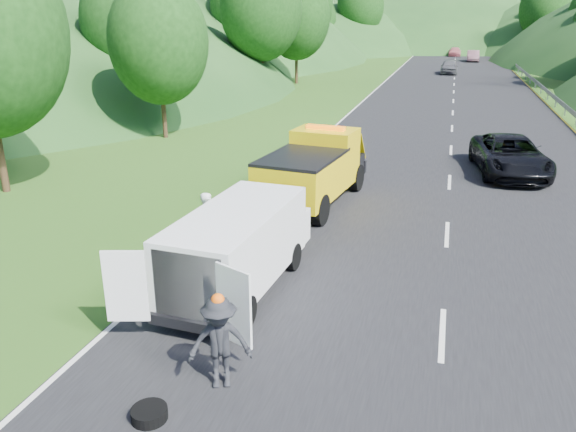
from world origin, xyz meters
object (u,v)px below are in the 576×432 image
(suitcase, at_px, (174,248))
(spare_tire, at_px, (150,420))
(woman, at_px, (211,253))
(child, at_px, (255,279))
(white_van, at_px, (240,245))
(worker, at_px, (222,386))
(passing_suv, at_px, (508,174))
(tow_truck, at_px, (314,168))

(suitcase, height_order, spare_tire, suitcase)
(woman, xyz_separation_m, spare_tire, (1.81, -6.74, 0.00))
(spare_tire, bearing_deg, child, 90.52)
(white_van, relative_size, woman, 3.38)
(woman, relative_size, spare_tire, 2.92)
(woman, bearing_deg, worker, -153.76)
(child, height_order, suitcase, suitcase)
(woman, relative_size, child, 1.99)
(woman, xyz_separation_m, passing_suv, (8.82, 11.39, 0.00))
(worker, bearing_deg, woman, 92.76)
(woman, distance_m, spare_tire, 6.98)
(spare_tire, bearing_deg, tow_truck, 90.31)
(tow_truck, relative_size, suitcase, 10.78)
(woman, distance_m, passing_suv, 14.41)
(tow_truck, bearing_deg, spare_tire, -82.69)
(white_van, distance_m, passing_suv, 15.10)
(tow_truck, bearing_deg, worker, -78.42)
(worker, bearing_deg, spare_tire, -146.88)
(child, bearing_deg, suitcase, -163.95)
(white_van, relative_size, suitcase, 10.31)
(suitcase, xyz_separation_m, passing_suv, (9.66, 11.92, -0.29))
(child, height_order, passing_suv, passing_suv)
(white_van, xyz_separation_m, spare_tire, (0.21, -4.92, -1.18))
(child, bearing_deg, tow_truck, 120.37)
(woman, height_order, suitcase, woman)
(child, relative_size, suitcase, 1.54)
(white_van, bearing_deg, woman, 134.96)
(tow_truck, distance_m, white_van, 7.16)
(child, bearing_deg, spare_tire, -59.22)
(suitcase, xyz_separation_m, spare_tire, (2.65, -6.21, -0.29))
(white_van, bearing_deg, worker, -71.04)
(white_van, bearing_deg, tow_truck, 92.50)
(woman, bearing_deg, spare_tire, -163.95)
(child, xyz_separation_m, worker, (0.86, -4.37, 0.00))
(child, distance_m, passing_suv, 14.42)
(tow_truck, height_order, worker, tow_truck)
(spare_tire, height_order, passing_suv, passing_suv)
(woman, relative_size, passing_suv, 0.31)
(passing_suv, bearing_deg, child, -126.67)
(spare_tire, bearing_deg, worker, 55.58)
(white_van, height_order, suitcase, white_van)
(tow_truck, relative_size, white_van, 1.05)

